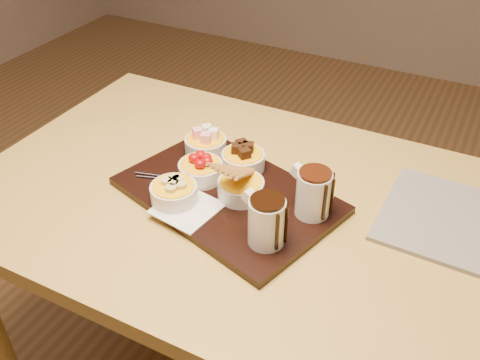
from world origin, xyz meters
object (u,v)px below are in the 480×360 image
at_px(pitcher_milk_chocolate, 313,194).
at_px(newspaper, 468,226).
at_px(serving_board, 228,195).
at_px(bowl_strawberries, 201,171).
at_px(dining_table, 239,228).
at_px(pitcher_dark_chocolate, 267,222).

height_order(pitcher_milk_chocolate, newspaper, pitcher_milk_chocolate).
relative_size(serving_board, pitcher_milk_chocolate, 4.72).
xyz_separation_m(serving_board, bowl_strawberries, (-0.08, 0.02, 0.03)).
xyz_separation_m(dining_table, bowl_strawberries, (-0.09, -0.00, 0.14)).
distance_m(dining_table, pitcher_milk_chocolate, 0.24).
relative_size(serving_board, bowl_strawberries, 4.60).
bearing_deg(bowl_strawberries, pitcher_dark_chocolate, -29.44).
height_order(serving_board, pitcher_dark_chocolate, pitcher_dark_chocolate).
bearing_deg(bowl_strawberries, serving_board, -13.21).
height_order(serving_board, pitcher_milk_chocolate, pitcher_milk_chocolate).
distance_m(bowl_strawberries, newspaper, 0.57).
bearing_deg(dining_table, serving_board, -124.14).
distance_m(pitcher_dark_chocolate, newspaper, 0.42).
relative_size(dining_table, serving_board, 2.61).
bearing_deg(newspaper, dining_table, -164.39).
distance_m(serving_board, pitcher_dark_chocolate, 0.18).
bearing_deg(pitcher_milk_chocolate, newspaper, 39.39).
xyz_separation_m(bowl_strawberries, pitcher_milk_chocolate, (0.27, -0.00, 0.03)).
height_order(dining_table, pitcher_dark_chocolate, pitcher_dark_chocolate).
xyz_separation_m(dining_table, newspaper, (0.47, 0.12, 0.10)).
distance_m(dining_table, bowl_strawberries, 0.16).
bearing_deg(serving_board, newspaper, 32.87).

